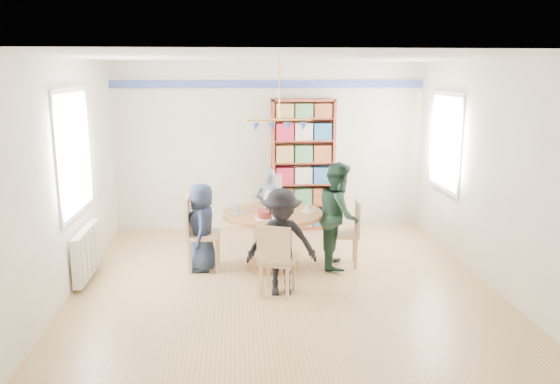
{
  "coord_description": "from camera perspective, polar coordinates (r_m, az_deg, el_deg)",
  "views": [
    {
      "loc": [
        -0.55,
        -6.33,
        2.54
      ],
      "look_at": [
        0.0,
        0.4,
        1.05
      ],
      "focal_mm": 35.0,
      "sensor_mm": 36.0,
      "label": 1
    }
  ],
  "objects": [
    {
      "name": "person_far",
      "position": [
        8.04,
        -1.15,
        -1.64
      ],
      "size": [
        0.46,
        0.34,
        1.17
      ],
      "primitive_type": "imported",
      "rotation": [
        0.0,
        0.0,
        2.98
      ],
      "color": "gray",
      "rests_on": "ground"
    },
    {
      "name": "person_right",
      "position": [
        7.22,
        6.15,
        -2.4
      ],
      "size": [
        0.63,
        0.75,
        1.4
      ],
      "primitive_type": "imported",
      "rotation": [
        0.0,
        0.0,
        1.42
      ],
      "color": "#183022",
      "rests_on": "ground"
    },
    {
      "name": "radiator",
      "position": [
        7.23,
        -19.51,
        -5.93
      ],
      "size": [
        0.12,
        1.0,
        0.6
      ],
      "color": "silver",
      "rests_on": "ground"
    },
    {
      "name": "chair_left",
      "position": [
        7.18,
        -8.65,
        -3.92
      ],
      "size": [
        0.43,
        0.43,
        0.97
      ],
      "color": "tan",
      "rests_on": "ground"
    },
    {
      "name": "ground",
      "position": [
        6.84,
        0.28,
        -9.35
      ],
      "size": [
        5.0,
        5.0,
        0.0
      ],
      "primitive_type": "plane",
      "color": "tan"
    },
    {
      "name": "tableware",
      "position": [
        7.13,
        -0.97,
        -1.56
      ],
      "size": [
        1.14,
        1.14,
        0.3
      ],
      "color": "white",
      "rests_on": "dining_table"
    },
    {
      "name": "chair_far",
      "position": [
        8.13,
        -1.29,
        -1.56
      ],
      "size": [
        0.48,
        0.48,
        1.04
      ],
      "color": "tan",
      "rests_on": "ground"
    },
    {
      "name": "person_left",
      "position": [
        7.14,
        -8.17,
        -3.65
      ],
      "size": [
        0.4,
        0.58,
        1.15
      ],
      "primitive_type": "imported",
      "rotation": [
        0.0,
        0.0,
        -1.51
      ],
      "color": "#182236",
      "rests_on": "ground"
    },
    {
      "name": "bookshelf",
      "position": [
        8.86,
        2.4,
        2.72
      ],
      "size": [
        1.01,
        0.3,
        2.13
      ],
      "color": "maroon",
      "rests_on": "ground"
    },
    {
      "name": "chair_right",
      "position": [
        7.34,
        7.25,
        -3.88
      ],
      "size": [
        0.44,
        0.44,
        0.89
      ],
      "color": "tan",
      "rests_on": "ground"
    },
    {
      "name": "chair_near",
      "position": [
        6.26,
        -0.42,
        -6.82
      ],
      "size": [
        0.49,
        0.49,
        0.86
      ],
      "color": "tan",
      "rests_on": "ground"
    },
    {
      "name": "room_shell",
      "position": [
        7.26,
        -2.36,
        5.38
      ],
      "size": [
        5.0,
        5.0,
        5.0
      ],
      "color": "white",
      "rests_on": "ground"
    },
    {
      "name": "dining_table",
      "position": [
        7.17,
        -0.75,
        -3.61
      ],
      "size": [
        1.3,
        1.3,
        0.75
      ],
      "color": "olive",
      "rests_on": "ground"
    },
    {
      "name": "person_near",
      "position": [
        6.28,
        0.16,
        -5.27
      ],
      "size": [
        0.83,
        0.5,
        1.26
      ],
      "primitive_type": "imported",
      "rotation": [
        0.0,
        0.0,
        -0.04
      ],
      "color": "black",
      "rests_on": "ground"
    }
  ]
}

